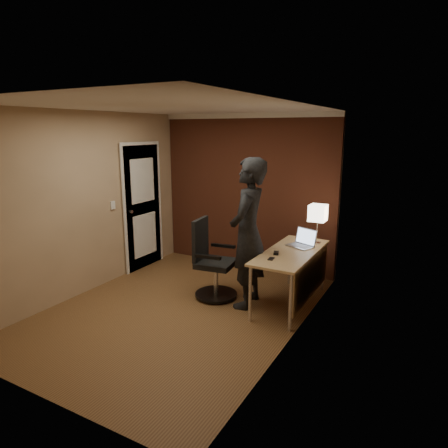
{
  "coord_description": "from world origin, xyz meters",
  "views": [
    {
      "loc": [
        2.77,
        -3.87,
        2.24
      ],
      "look_at": [
        0.35,
        0.55,
        1.05
      ],
      "focal_mm": 32.0,
      "sensor_mm": 36.0,
      "label": 1
    }
  ],
  "objects_px": {
    "person": "(248,234)",
    "phone": "(271,259)",
    "desk": "(296,261)",
    "office_chair": "(211,264)",
    "desk_lamp": "(318,213)",
    "laptop": "(303,241)",
    "mouse": "(276,253)"
  },
  "relations": [
    {
      "from": "laptop",
      "to": "office_chair",
      "type": "bearing_deg",
      "value": -152.28
    },
    {
      "from": "desk",
      "to": "office_chair",
      "type": "xyz_separation_m",
      "value": [
        -1.1,
        -0.28,
        -0.13
      ]
    },
    {
      "from": "desk_lamp",
      "to": "laptop",
      "type": "relative_size",
      "value": 1.32
    },
    {
      "from": "mouse",
      "to": "person",
      "type": "xyz_separation_m",
      "value": [
        -0.37,
        -0.05,
        0.21
      ]
    },
    {
      "from": "laptop",
      "to": "mouse",
      "type": "relative_size",
      "value": 4.04
    },
    {
      "from": "phone",
      "to": "mouse",
      "type": "bearing_deg",
      "value": 88.4
    },
    {
      "from": "phone",
      "to": "person",
      "type": "height_order",
      "value": "person"
    },
    {
      "from": "mouse",
      "to": "person",
      "type": "relative_size",
      "value": 0.05
    },
    {
      "from": "desk_lamp",
      "to": "phone",
      "type": "xyz_separation_m",
      "value": [
        -0.28,
        -0.94,
        -0.41
      ]
    },
    {
      "from": "laptop",
      "to": "office_chair",
      "type": "relative_size",
      "value": 0.38
    },
    {
      "from": "phone",
      "to": "person",
      "type": "bearing_deg",
      "value": 150.53
    },
    {
      "from": "desk",
      "to": "person",
      "type": "distance_m",
      "value": 0.72
    },
    {
      "from": "mouse",
      "to": "office_chair",
      "type": "relative_size",
      "value": 0.09
    },
    {
      "from": "person",
      "to": "phone",
      "type": "bearing_deg",
      "value": 59.97
    },
    {
      "from": "desk_lamp",
      "to": "laptop",
      "type": "bearing_deg",
      "value": -119.37
    },
    {
      "from": "desk_lamp",
      "to": "person",
      "type": "xyz_separation_m",
      "value": [
        -0.67,
        -0.78,
        -0.19
      ]
    },
    {
      "from": "desk_lamp",
      "to": "person",
      "type": "bearing_deg",
      "value": -130.7
    },
    {
      "from": "mouse",
      "to": "desk_lamp",
      "type": "bearing_deg",
      "value": 50.53
    },
    {
      "from": "desk",
      "to": "mouse",
      "type": "relative_size",
      "value": 15.0
    },
    {
      "from": "phone",
      "to": "person",
      "type": "xyz_separation_m",
      "value": [
        -0.39,
        0.16,
        0.23
      ]
    },
    {
      "from": "desk_lamp",
      "to": "person",
      "type": "relative_size",
      "value": 0.28
    },
    {
      "from": "desk",
      "to": "person",
      "type": "height_order",
      "value": "person"
    },
    {
      "from": "mouse",
      "to": "person",
      "type": "bearing_deg",
      "value": 170.98
    },
    {
      "from": "desk_lamp",
      "to": "mouse",
      "type": "bearing_deg",
      "value": -112.48
    },
    {
      "from": "mouse",
      "to": "phone",
      "type": "distance_m",
      "value": 0.21
    },
    {
      "from": "desk",
      "to": "office_chair",
      "type": "height_order",
      "value": "office_chair"
    },
    {
      "from": "laptop",
      "to": "person",
      "type": "relative_size",
      "value": 0.21
    },
    {
      "from": "desk",
      "to": "person",
      "type": "relative_size",
      "value": 0.78
    },
    {
      "from": "office_chair",
      "to": "desk_lamp",
      "type": "bearing_deg",
      "value": 33.09
    },
    {
      "from": "person",
      "to": "office_chair",
      "type": "bearing_deg",
      "value": -96.53
    },
    {
      "from": "laptop",
      "to": "office_chair",
      "type": "distance_m",
      "value": 1.27
    },
    {
      "from": "laptop",
      "to": "mouse",
      "type": "xyz_separation_m",
      "value": [
        -0.18,
        -0.51,
        -0.05
      ]
    }
  ]
}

